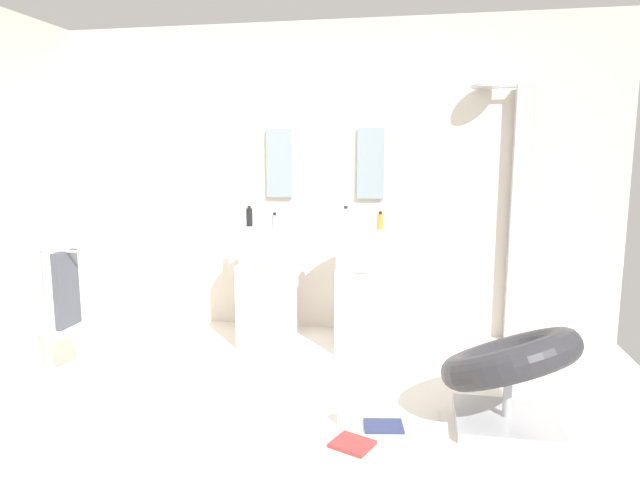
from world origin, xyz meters
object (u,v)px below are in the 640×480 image
Objects in this scene: magazine_red at (352,444)px; pedestal_sink_left at (267,283)px; soap_bottle_grey at (275,221)px; coffee_mug at (344,417)px; soap_bottle_amber at (380,221)px; soap_bottle_white at (346,219)px; lounge_chair at (509,367)px; towel_rack at (63,292)px; pedestal_sink_right at (364,287)px; soap_bottle_black at (249,217)px; shower_column at (518,210)px; magazine_navy at (384,426)px.

pedestal_sink_left is at bearing 143.54° from magazine_red.
pedestal_sink_left is 8.50× the size of soap_bottle_grey.
soap_bottle_amber is at bearing 85.77° from coffee_mug.
coffee_mug is 0.55× the size of soap_bottle_white.
lounge_chair is 2.80m from towel_rack.
soap_bottle_white reaches higher than soap_bottle_amber.
lounge_chair is at bearing -1.75° from towel_rack.
soap_bottle_black reaches higher than pedestal_sink_right.
pedestal_sink_left is 2.08m from shower_column.
magazine_red is 1.10× the size of soap_bottle_white.
soap_bottle_white is 0.79m from soap_bottle_black.
magazine_red is 1.90m from soap_bottle_grey.
soap_bottle_black is at bearing 178.56° from pedestal_sink_right.
soap_bottle_amber is (1.04, -0.02, -0.01)m from soap_bottle_black.
towel_rack is 1.46m from soap_bottle_black.
magazine_navy is (2.11, -0.24, -0.61)m from towel_rack.
soap_bottle_amber reaches higher than soap_bottle_grey.
soap_bottle_black is (-0.23, 0.09, 0.02)m from soap_bottle_grey.
pedestal_sink_left is 6.51× the size of soap_bottle_black.
magazine_red is 1.76m from soap_bottle_white.
magazine_red is at bearing -13.44° from towel_rack.
soap_bottle_amber is (0.09, 1.28, 0.95)m from coffee_mug.
coffee_mug is at bearing 173.92° from magazine_navy.
pedestal_sink_right is 0.56m from soap_bottle_white.
soap_bottle_white is 0.27m from soap_bottle_amber.
towel_rack is at bearing -151.18° from pedestal_sink_right.
towel_rack reaches higher than lounge_chair.
lounge_chair is 2.03m from soap_bottle_grey.
pedestal_sink_left is 7.56× the size of soap_bottle_amber.
coffee_mug is (0.02, -1.28, -0.43)m from pedestal_sink_right.
towel_rack is (-1.08, -1.03, 0.13)m from pedestal_sink_left.
lounge_chair is 0.77m from magazine_navy.
coffee_mug reaches higher than magazine_red.
coffee_mug is (1.89, -0.26, -0.57)m from towel_rack.
pedestal_sink_left is 0.85m from soap_bottle_white.
shower_column is 2.42m from magazine_red.
pedestal_sink_left is at bearing 43.41° from towel_rack.
soap_bottle_white is at bearing -7.56° from soap_bottle_black.
pedestal_sink_right is at bearing 91.49° from magazine_navy.
soap_bottle_white is at bearing 135.75° from lounge_chair.
shower_column is 2.18m from magazine_navy.
lounge_chair is 7.90× the size of soap_bottle_amber.
lounge_chair is (1.70, -1.11, -0.14)m from pedestal_sink_left.
pedestal_sink_right is 0.96× the size of lounge_chair.
soap_bottle_grey reaches higher than towel_rack.
magazine_navy is at bearing -52.11° from soap_bottle_grey.
soap_bottle_white is (-0.16, 1.20, 0.97)m from coffee_mug.
lounge_chair reaches higher than magazine_red.
towel_rack is at bearing -152.62° from soap_bottle_amber.
pedestal_sink_right reaches higher than magazine_navy.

